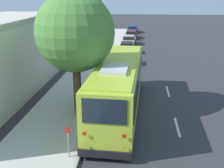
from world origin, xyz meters
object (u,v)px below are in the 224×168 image
at_px(shuttle_bus, 119,84).
at_px(parked_sedan_tan, 129,40).
at_px(parked_sedan_black, 127,48).
at_px(sign_post_far, 78,123).
at_px(parked_sedan_navy, 125,59).
at_px(parked_sedan_maroon, 131,35).
at_px(street_tree, 75,27).
at_px(parked_sedan_blue, 133,29).
at_px(sign_post_near, 68,142).

bearing_deg(shuttle_bus, parked_sedan_tan, 2.83).
bearing_deg(parked_sedan_black, sign_post_far, 173.28).
height_order(parked_sedan_navy, sign_post_far, sign_post_far).
relative_size(parked_sedan_black, sign_post_far, 3.05).
bearing_deg(parked_sedan_maroon, street_tree, 176.87).
bearing_deg(parked_sedan_black, parked_sedan_blue, -3.48).
height_order(parked_sedan_black, parked_sedan_tan, parked_sedan_black).
relative_size(street_tree, sign_post_far, 5.43).
xyz_separation_m(parked_sedan_navy, street_tree, (-12.86, 2.18, 4.80)).
bearing_deg(parked_sedan_maroon, parked_sedan_navy, -179.18).
bearing_deg(parked_sedan_navy, shuttle_bus, -177.11).
relative_size(shuttle_bus, parked_sedan_navy, 2.67).
xyz_separation_m(shuttle_bus, parked_sedan_tan, (24.10, 0.36, -1.25)).
bearing_deg(sign_post_near, parked_sedan_tan, -2.87).
distance_m(parked_sedan_navy, parked_sedan_maroon, 17.35).
height_order(parked_sedan_navy, parked_sedan_tan, parked_sedan_navy).
height_order(parked_sedan_tan, sign_post_far, sign_post_far).
xyz_separation_m(parked_sedan_maroon, street_tree, (-30.21, 2.30, 4.83)).
bearing_deg(parked_sedan_black, parked_sedan_tan, -3.15).
bearing_deg(parked_sedan_blue, parked_sedan_tan, -177.35).
height_order(shuttle_bus, parked_sedan_black, shuttle_bus).
xyz_separation_m(shuttle_bus, parked_sedan_maroon, (29.78, 0.20, -1.29)).
height_order(shuttle_bus, parked_sedan_maroon, shuttle_bus).
height_order(shuttle_bus, parked_sedan_blue, shuttle_bus).
height_order(parked_sedan_navy, parked_sedan_blue, parked_sedan_navy).
bearing_deg(parked_sedan_navy, parked_sedan_black, 1.98).
distance_m(street_tree, sign_post_far, 5.56).
bearing_deg(street_tree, parked_sedan_maroon, -4.36).
height_order(parked_sedan_maroon, street_tree, street_tree).
relative_size(shuttle_bus, parked_sedan_tan, 2.56).
bearing_deg(parked_sedan_tan, parked_sedan_black, -177.30).
bearing_deg(parked_sedan_blue, parked_sedan_navy, -176.91).
relative_size(parked_sedan_black, parked_sedan_maroon, 0.99).
xyz_separation_m(parked_sedan_navy, parked_sedan_tan, (11.67, 0.04, -0.00)).
distance_m(parked_sedan_tan, street_tree, 25.08).
xyz_separation_m(shuttle_bus, sign_post_far, (-3.62, 1.85, -0.96)).
bearing_deg(sign_post_far, parked_sedan_navy, -5.41).
bearing_deg(parked_sedan_blue, sign_post_near, -178.84).
xyz_separation_m(parked_sedan_navy, parked_sedan_blue, (24.31, -0.13, -0.03)).
relative_size(shuttle_bus, parked_sedan_black, 2.59).
relative_size(parked_sedan_navy, sign_post_far, 2.95).
bearing_deg(shuttle_bus, sign_post_far, 154.89).
height_order(parked_sedan_tan, sign_post_near, sign_post_near).
distance_m(parked_sedan_blue, sign_post_far, 40.40).
distance_m(parked_sedan_navy, street_tree, 13.90).
bearing_deg(parked_sedan_blue, sign_post_far, -178.94).
distance_m(parked_sedan_navy, parked_sedan_blue, 24.31).
bearing_deg(sign_post_near, parked_sedan_blue, -2.23).
distance_m(shuttle_bus, parked_sedan_tan, 24.14).
xyz_separation_m(parked_sedan_black, street_tree, (-18.64, 2.12, 4.80)).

